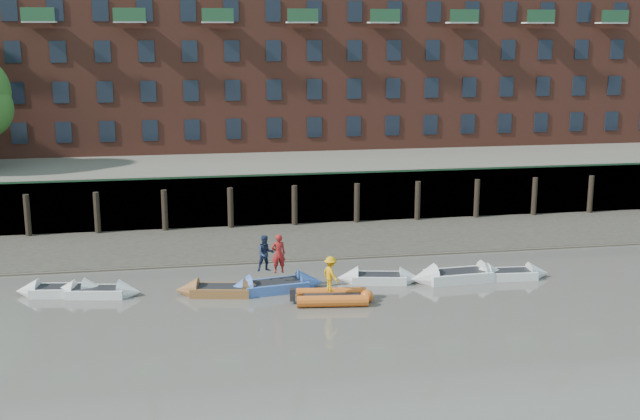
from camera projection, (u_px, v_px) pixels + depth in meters
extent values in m
plane|color=#5C5850|center=(431.00, 361.00, 29.88)|extent=(220.00, 220.00, 0.00)
cube|color=#3D382F|center=(337.00, 240.00, 47.18)|extent=(110.00, 8.00, 0.50)
cube|color=#4C4336|center=(349.00, 255.00, 43.91)|extent=(110.00, 1.60, 0.10)
cube|color=#2D2A26|center=(324.00, 198.00, 51.06)|extent=(110.00, 0.80, 3.20)
cylinder|color=black|center=(27.00, 216.00, 47.45)|extent=(0.36, 0.36, 2.60)
cylinder|color=black|center=(97.00, 213.00, 48.12)|extent=(0.36, 0.36, 2.60)
cylinder|color=black|center=(165.00, 211.00, 48.80)|extent=(0.36, 0.36, 2.60)
cylinder|color=black|center=(231.00, 208.00, 49.48)|extent=(0.36, 0.36, 2.60)
cylinder|color=black|center=(295.00, 206.00, 50.16)|extent=(0.36, 0.36, 2.60)
cylinder|color=black|center=(357.00, 204.00, 50.84)|extent=(0.36, 0.36, 2.60)
cylinder|color=black|center=(418.00, 201.00, 51.51)|extent=(0.36, 0.36, 2.60)
cylinder|color=black|center=(477.00, 199.00, 52.19)|extent=(0.36, 0.36, 2.60)
cylinder|color=black|center=(534.00, 197.00, 52.87)|extent=(0.36, 0.36, 2.60)
cylinder|color=black|center=(590.00, 195.00, 53.55)|extent=(0.36, 0.36, 2.60)
cube|color=#264C2D|center=(325.00, 173.00, 50.41)|extent=(110.00, 0.06, 0.10)
cube|color=#5E594D|center=(294.00, 164.00, 64.12)|extent=(110.00, 28.00, 3.20)
cube|color=brown|center=(291.00, 67.00, 63.42)|extent=(80.00, 10.00, 12.00)
cube|color=black|center=(19.00, 133.00, 56.13)|extent=(1.10, 0.12, 1.50)
cube|color=black|center=(64.00, 132.00, 56.64)|extent=(1.10, 0.12, 1.50)
cube|color=black|center=(107.00, 131.00, 57.14)|extent=(1.10, 0.12, 1.50)
cube|color=black|center=(150.00, 131.00, 57.65)|extent=(1.10, 0.12, 1.50)
cube|color=black|center=(192.00, 130.00, 58.16)|extent=(1.10, 0.12, 1.50)
cube|color=black|center=(234.00, 129.00, 58.67)|extent=(1.10, 0.12, 1.50)
cube|color=black|center=(274.00, 128.00, 59.18)|extent=(1.10, 0.12, 1.50)
cube|color=black|center=(314.00, 127.00, 59.69)|extent=(1.10, 0.12, 1.50)
cube|color=black|center=(354.00, 126.00, 60.19)|extent=(1.10, 0.12, 1.50)
cube|color=black|center=(392.00, 125.00, 60.70)|extent=(1.10, 0.12, 1.50)
cube|color=black|center=(430.00, 125.00, 61.21)|extent=(1.10, 0.12, 1.50)
cube|color=black|center=(468.00, 124.00, 61.72)|extent=(1.10, 0.12, 1.50)
cube|color=black|center=(505.00, 123.00, 62.23)|extent=(1.10, 0.12, 1.50)
cube|color=black|center=(541.00, 122.00, 62.74)|extent=(1.10, 0.12, 1.50)
cube|color=black|center=(576.00, 122.00, 63.24)|extent=(1.10, 0.12, 1.50)
cube|color=black|center=(611.00, 121.00, 63.75)|extent=(1.10, 0.12, 1.50)
cube|color=black|center=(16.00, 93.00, 55.51)|extent=(1.10, 0.12, 1.50)
cube|color=black|center=(61.00, 92.00, 56.02)|extent=(1.10, 0.12, 1.50)
cube|color=black|center=(105.00, 92.00, 56.53)|extent=(1.10, 0.12, 1.50)
cube|color=black|center=(148.00, 91.00, 57.04)|extent=(1.10, 0.12, 1.50)
cube|color=black|center=(191.00, 91.00, 57.55)|extent=(1.10, 0.12, 1.50)
cube|color=black|center=(233.00, 90.00, 58.06)|extent=(1.10, 0.12, 1.50)
cube|color=black|center=(274.00, 90.00, 58.56)|extent=(1.10, 0.12, 1.50)
cube|color=black|center=(314.00, 89.00, 59.07)|extent=(1.10, 0.12, 1.50)
cube|color=black|center=(354.00, 89.00, 59.58)|extent=(1.10, 0.12, 1.50)
cube|color=black|center=(393.00, 88.00, 60.09)|extent=(1.10, 0.12, 1.50)
cube|color=black|center=(432.00, 88.00, 60.60)|extent=(1.10, 0.12, 1.50)
cube|color=black|center=(469.00, 87.00, 61.11)|extent=(1.10, 0.12, 1.50)
cube|color=black|center=(506.00, 87.00, 61.61)|extent=(1.10, 0.12, 1.50)
cube|color=black|center=(543.00, 86.00, 62.12)|extent=(1.10, 0.12, 1.50)
cube|color=black|center=(579.00, 86.00, 62.63)|extent=(1.10, 0.12, 1.50)
cube|color=black|center=(614.00, 85.00, 63.14)|extent=(1.10, 0.12, 1.50)
cube|color=black|center=(13.00, 52.00, 54.90)|extent=(1.10, 0.12, 1.50)
cube|color=black|center=(58.00, 52.00, 55.41)|extent=(1.10, 0.12, 1.50)
cube|color=black|center=(103.00, 52.00, 55.92)|extent=(1.10, 0.12, 1.50)
cube|color=black|center=(147.00, 51.00, 56.43)|extent=(1.10, 0.12, 1.50)
cube|color=black|center=(190.00, 51.00, 56.93)|extent=(1.10, 0.12, 1.50)
cube|color=black|center=(232.00, 51.00, 57.44)|extent=(1.10, 0.12, 1.50)
cube|color=black|center=(273.00, 51.00, 57.95)|extent=(1.10, 0.12, 1.50)
cube|color=black|center=(314.00, 51.00, 58.46)|extent=(1.10, 0.12, 1.50)
cube|color=black|center=(354.00, 50.00, 58.97)|extent=(1.10, 0.12, 1.50)
cube|color=black|center=(394.00, 50.00, 59.48)|extent=(1.10, 0.12, 1.50)
cube|color=black|center=(433.00, 50.00, 59.98)|extent=(1.10, 0.12, 1.50)
cube|color=black|center=(471.00, 50.00, 60.49)|extent=(1.10, 0.12, 1.50)
cube|color=black|center=(508.00, 50.00, 61.00)|extent=(1.10, 0.12, 1.50)
cube|color=black|center=(545.00, 50.00, 61.51)|extent=(1.10, 0.12, 1.50)
cube|color=black|center=(581.00, 49.00, 62.02)|extent=(1.10, 0.12, 1.50)
cube|color=black|center=(617.00, 49.00, 62.53)|extent=(1.10, 0.12, 1.50)
cube|color=black|center=(9.00, 10.00, 54.29)|extent=(1.10, 0.12, 1.50)
cube|color=black|center=(55.00, 10.00, 54.80)|extent=(1.10, 0.12, 1.50)
cube|color=black|center=(100.00, 10.00, 55.30)|extent=(1.10, 0.12, 1.50)
cube|color=black|center=(145.00, 10.00, 55.81)|extent=(1.10, 0.12, 1.50)
cube|color=black|center=(188.00, 11.00, 56.32)|extent=(1.10, 0.12, 1.50)
cube|color=black|center=(231.00, 11.00, 56.83)|extent=(1.10, 0.12, 1.50)
cube|color=black|center=(273.00, 11.00, 57.34)|extent=(1.10, 0.12, 1.50)
cube|color=black|center=(314.00, 11.00, 57.85)|extent=(1.10, 0.12, 1.50)
cube|color=black|center=(355.00, 11.00, 58.35)|extent=(1.10, 0.12, 1.50)
cube|color=black|center=(395.00, 11.00, 58.86)|extent=(1.10, 0.12, 1.50)
cube|color=black|center=(434.00, 12.00, 59.37)|extent=(1.10, 0.12, 1.50)
cube|color=black|center=(472.00, 12.00, 59.88)|extent=(1.10, 0.12, 1.50)
cube|color=black|center=(510.00, 12.00, 60.39)|extent=(1.10, 0.12, 1.50)
cube|color=black|center=(547.00, 12.00, 60.90)|extent=(1.10, 0.12, 1.50)
cube|color=black|center=(584.00, 12.00, 61.40)|extent=(1.10, 0.12, 1.50)
cube|color=black|center=(620.00, 12.00, 61.91)|extent=(1.10, 0.12, 1.50)
cube|color=silver|center=(61.00, 291.00, 37.27)|extent=(2.83, 1.56, 0.42)
cone|color=silver|center=(95.00, 290.00, 37.33)|extent=(1.20, 1.34, 1.21)
cone|color=silver|center=(27.00, 291.00, 37.21)|extent=(1.20, 1.34, 1.21)
cube|color=black|center=(61.00, 287.00, 37.23)|extent=(2.34, 1.20, 0.06)
cube|color=silver|center=(97.00, 292.00, 37.10)|extent=(2.80, 1.63, 0.41)
cone|color=silver|center=(130.00, 292.00, 37.10)|extent=(1.21, 1.35, 1.19)
cone|color=silver|center=(64.00, 292.00, 37.10)|extent=(1.21, 1.35, 1.19)
cube|color=black|center=(96.00, 288.00, 37.06)|extent=(2.32, 1.26, 0.06)
cube|color=brown|center=(221.00, 290.00, 37.28)|extent=(2.92, 1.73, 0.43)
cone|color=brown|center=(255.00, 291.00, 37.26)|extent=(1.28, 1.42, 1.23)
cone|color=brown|center=(187.00, 290.00, 37.31)|extent=(1.28, 1.42, 1.23)
cube|color=black|center=(221.00, 286.00, 37.24)|extent=(2.41, 1.34, 0.06)
cube|color=#3C60B6|center=(275.00, 286.00, 37.82)|extent=(3.20, 1.80, 0.47)
cone|color=#3C60B6|center=(311.00, 283.00, 38.36)|extent=(1.37, 1.52, 1.37)
cone|color=#3C60B6|center=(238.00, 290.00, 37.28)|extent=(1.37, 1.52, 1.37)
cube|color=black|center=(275.00, 282.00, 37.77)|extent=(2.65, 1.38, 0.06)
cube|color=silver|center=(379.00, 278.00, 39.14)|extent=(2.82, 1.69, 0.41)
cone|color=silver|center=(410.00, 279.00, 39.10)|extent=(1.24, 1.37, 1.19)
cone|color=silver|center=(347.00, 278.00, 39.18)|extent=(1.24, 1.37, 1.19)
cube|color=black|center=(379.00, 275.00, 39.10)|extent=(2.33, 1.31, 0.06)
cube|color=silver|center=(458.00, 276.00, 39.39)|extent=(3.26, 1.64, 0.50)
cone|color=silver|center=(493.00, 273.00, 39.82)|extent=(1.33, 1.51, 1.43)
cone|color=silver|center=(423.00, 279.00, 38.96)|extent=(1.33, 1.51, 1.43)
cube|color=black|center=(459.00, 271.00, 39.34)|extent=(2.71, 1.25, 0.06)
cube|color=silver|center=(508.00, 274.00, 39.79)|extent=(2.72, 1.38, 0.41)
cone|color=silver|center=(538.00, 273.00, 39.95)|extent=(1.11, 1.26, 1.19)
cone|color=silver|center=(478.00, 275.00, 39.64)|extent=(1.11, 1.26, 1.19)
cube|color=black|center=(509.00, 271.00, 39.75)|extent=(2.26, 1.05, 0.06)
cylinder|color=#CA5819|center=(331.00, 293.00, 36.76)|extent=(3.23, 0.90, 0.53)
cylinder|color=#CA5819|center=(333.00, 301.00, 35.67)|extent=(3.23, 0.90, 0.53)
sphere|color=#CA5819|center=(367.00, 296.00, 36.30)|extent=(0.61, 0.61, 0.61)
cube|color=black|center=(332.00, 297.00, 36.22)|extent=(2.75, 1.22, 0.18)
imported|color=maroon|center=(278.00, 254.00, 37.43)|extent=(0.72, 0.51, 1.86)
imported|color=#19233F|center=(266.00, 253.00, 37.67)|extent=(0.93, 0.77, 1.74)
imported|color=orange|center=(331.00, 274.00, 35.94)|extent=(0.93, 1.18, 1.61)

